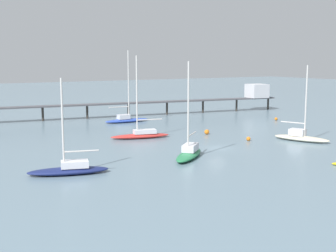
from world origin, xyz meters
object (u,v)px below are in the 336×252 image
(sailboat_blue, at_px, (126,118))
(mooring_buoy_outer, at_px, (207,132))
(mooring_buoy_mid, at_px, (248,139))
(mooring_buoy_inner, at_px, (276,119))
(sailboat_cream, at_px, (301,136))
(sailboat_green, at_px, (189,152))
(pier, at_px, (185,98))
(sailboat_red, at_px, (141,134))
(sailboat_navy, at_px, (69,168))

(sailboat_blue, bearing_deg, mooring_buoy_outer, -74.94)
(mooring_buoy_mid, relative_size, mooring_buoy_inner, 1.04)
(mooring_buoy_inner, bearing_deg, sailboat_cream, -124.78)
(sailboat_cream, height_order, sailboat_green, sailboat_green)
(pier, height_order, sailboat_green, sailboat_green)
(pier, relative_size, sailboat_blue, 5.89)
(mooring_buoy_outer, bearing_deg, sailboat_blue, 105.06)
(mooring_buoy_mid, bearing_deg, mooring_buoy_outer, 103.60)
(sailboat_red, height_order, mooring_buoy_mid, sailboat_red)
(sailboat_green, xyz_separation_m, sailboat_blue, (7.25, 34.97, 0.03))
(sailboat_red, height_order, sailboat_green, sailboat_red)
(pier, bearing_deg, mooring_buoy_inner, -62.36)
(pier, distance_m, mooring_buoy_mid, 37.51)
(pier, distance_m, sailboat_navy, 59.41)
(sailboat_navy, bearing_deg, mooring_buoy_outer, 25.98)
(sailboat_green, bearing_deg, sailboat_red, 85.88)
(sailboat_green, bearing_deg, sailboat_navy, -178.67)
(mooring_buoy_outer, xyz_separation_m, mooring_buoy_inner, (23.25, 7.11, -0.10))
(mooring_buoy_mid, bearing_deg, sailboat_navy, -169.62)
(sailboat_blue, height_order, mooring_buoy_mid, sailboat_blue)
(pier, relative_size, sailboat_green, 6.82)
(sailboat_green, bearing_deg, sailboat_cream, 2.98)
(pier, relative_size, sailboat_navy, 7.92)
(pier, distance_m, sailboat_blue, 19.66)
(sailboat_cream, height_order, sailboat_red, sailboat_red)
(sailboat_green, bearing_deg, mooring_buoy_outer, 47.39)
(pier, bearing_deg, sailboat_navy, -135.50)
(sailboat_navy, height_order, sailboat_red, sailboat_red)
(sailboat_navy, bearing_deg, sailboat_cream, 2.28)
(mooring_buoy_mid, bearing_deg, pier, 73.40)
(mooring_buoy_mid, relative_size, mooring_buoy_outer, 0.80)
(sailboat_green, height_order, sailboat_blue, sailboat_blue)
(sailboat_navy, bearing_deg, sailboat_blue, 55.92)
(pier, relative_size, mooring_buoy_outer, 101.40)
(mooring_buoy_inner, bearing_deg, pier, 117.64)
(sailboat_red, bearing_deg, sailboat_cream, -35.95)
(mooring_buoy_mid, bearing_deg, sailboat_blue, 104.64)
(sailboat_red, xyz_separation_m, sailboat_green, (-1.19, -16.45, 0.01))
(pier, height_order, sailboat_blue, sailboat_blue)
(sailboat_red, distance_m, sailboat_green, 16.50)
(pier, relative_size, mooring_buoy_inner, 132.05)
(sailboat_green, bearing_deg, sailboat_blue, 78.28)
(pier, height_order, sailboat_cream, sailboat_cream)
(sailboat_navy, relative_size, sailboat_blue, 0.74)
(sailboat_green, xyz_separation_m, mooring_buoy_outer, (12.89, 14.02, -0.34))
(sailboat_cream, xyz_separation_m, mooring_buoy_inner, (13.87, 19.97, -0.41))
(sailboat_navy, height_order, mooring_buoy_inner, sailboat_navy)
(pier, height_order, mooring_buoy_outer, pier)
(pier, distance_m, sailboat_cream, 40.30)
(sailboat_red, relative_size, sailboat_blue, 0.92)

